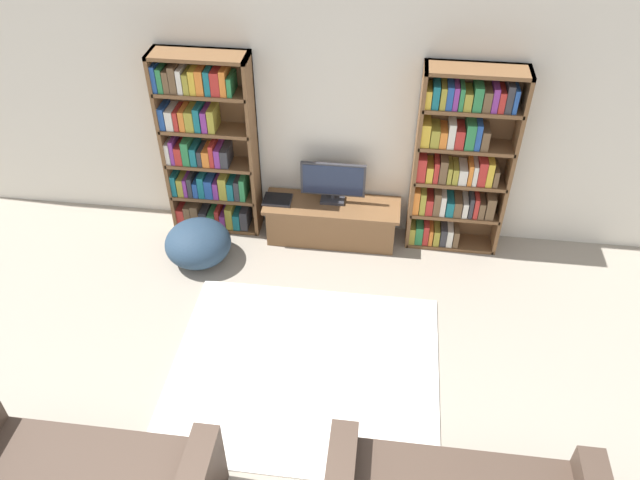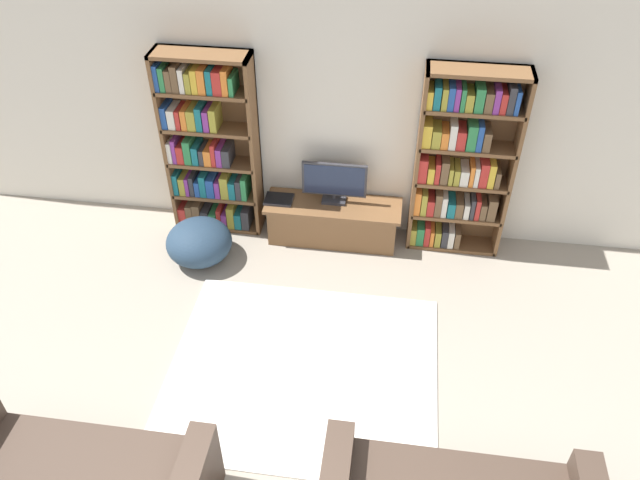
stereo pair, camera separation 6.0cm
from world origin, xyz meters
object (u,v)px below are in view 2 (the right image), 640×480
Objects in this scene: television at (334,182)px; laptop at (279,199)px; bookshelf_left at (209,148)px; beanbag_ottoman at (199,242)px; bookshelf_right at (460,164)px; tv_stand at (333,221)px.

television reaches higher than laptop.
bookshelf_left is 2.95× the size of beanbag_ottoman.
bookshelf_right is at bearing 13.68° from beanbag_ottoman.
bookshelf_left reaches higher than laptop.
bookshelf_left is at bearing 171.59° from laptop.
tv_stand reaches higher than beanbag_ottoman.
tv_stand is at bearing -90.00° from television.
bookshelf_left is at bearing 88.61° from beanbag_ottoman.
beanbag_ottoman is at bearing -145.44° from laptop.
laptop is (-0.56, -0.01, 0.23)m from tv_stand.
bookshelf_right is 2.98× the size of television.
bookshelf_right is at bearing 4.76° from tv_stand.
beanbag_ottoman is (-1.27, -0.56, -0.46)m from television.
tv_stand is 2.13× the size of television.
television is 0.99× the size of beanbag_ottoman.
laptop reaches higher than tv_stand.
bookshelf_left is at bearing -179.99° from bookshelf_right.
laptop is (-1.75, -0.10, -0.52)m from bookshelf_right.
beanbag_ottoman is at bearing -91.39° from bookshelf_left.
bookshelf_left reaches higher than tv_stand.
television is 1.47m from beanbag_ottoman.
tv_stand is 4.82× the size of laptop.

